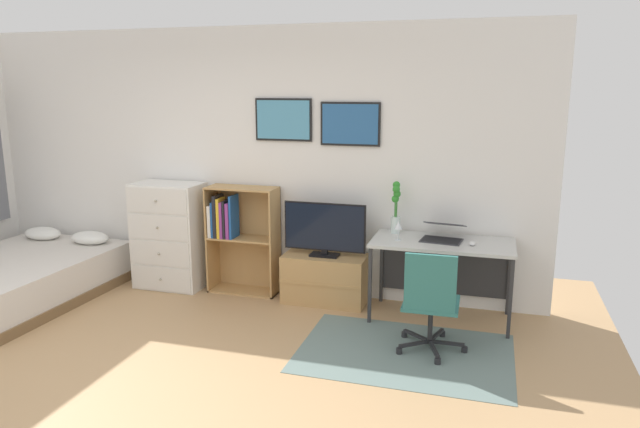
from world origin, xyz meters
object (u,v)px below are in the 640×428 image
office_chair (431,300)px  wine_glass (398,226)px  desk (443,253)px  bamboo_vase (396,208)px  bed (19,277)px  television (325,230)px  computer_mouse (472,243)px  tv_stand (325,279)px  bookshelf (236,231)px  laptop (443,233)px  dresser (170,236)px

office_chair → wine_glass: (-0.38, 0.69, 0.42)m
desk → bamboo_vase: size_ratio=2.55×
bed → television: 3.15m
bed → desk: (4.15, 0.75, 0.39)m
television → wine_glass: bearing=-12.5°
computer_mouse → desk: bearing=152.4°
tv_stand → television: television is taller
bookshelf → laptop: bookshelf is taller
laptop → office_chair: bearing=-84.0°
bamboo_vase → wine_glass: bamboo_vase is taller
tv_stand → dresser: bearing=-179.5°
laptop → wine_glass: 0.42m
bamboo_vase → dresser: bearing=-177.8°
tv_stand → office_chair: office_chair is taller
tv_stand → television: (0.00, -0.02, 0.51)m
laptop → bamboo_vase: bearing=173.2°
dresser → desk: size_ratio=0.89×
dresser → bed: bearing=-149.5°
television → office_chair: television is taller
office_chair → bamboo_vase: bearing=114.0°
computer_mouse → office_chair: bearing=-111.3°
desk → bamboo_vase: bamboo_vase is taller
bed → laptop: laptop is taller
television → desk: 1.15m
laptop → wine_glass: bearing=-151.9°
tv_stand → bamboo_vase: bearing=6.4°
television → desk: bearing=-0.5°
dresser → computer_mouse: size_ratio=10.80×
desk → wine_glass: bearing=-158.7°
office_chair → wine_glass: bearing=117.5°
bed → office_chair: office_chair is taller
computer_mouse → bamboo_vase: 0.80m
tv_stand → bamboo_vase: 1.01m
bed → television: television is taller
bed → desk: size_ratio=1.57×
computer_mouse → wine_glass: bearing=-178.5°
desk → dresser: bearing=179.6°
dresser → wine_glass: size_ratio=6.24×
office_chair → bamboo_vase: bamboo_vase is taller
computer_mouse → bamboo_vase: bamboo_vase is taller
dresser → desk: bearing=-0.4°
laptop → dresser: bearing=-173.6°
office_chair → computer_mouse: 0.82m
dresser → tv_stand: size_ratio=1.37×
desk → office_chair: office_chair is taller
bamboo_vase → television: bearing=-171.7°
television → bamboo_vase: size_ratio=1.64×
tv_stand → laptop: 1.27m
office_chair → bed: bearing=177.5°
bookshelf → laptop: bearing=-2.5°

